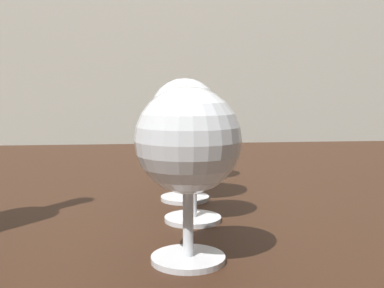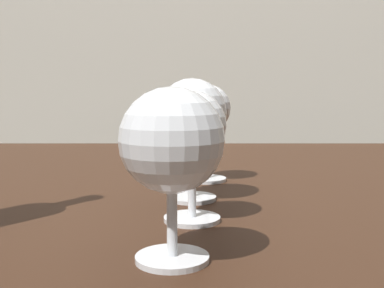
{
  "view_description": "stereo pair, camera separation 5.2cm",
  "coord_description": "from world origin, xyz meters",
  "px_view_note": "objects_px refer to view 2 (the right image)",
  "views": [
    {
      "loc": [
        -0.05,
        -0.75,
        0.91
      ],
      "look_at": [
        -0.0,
        -0.24,
        0.85
      ],
      "focal_mm": 45.31,
      "sensor_mm": 36.0,
      "label": 1
    },
    {
      "loc": [
        -0.0,
        -0.76,
        0.91
      ],
      "look_at": [
        -0.0,
        -0.24,
        0.85
      ],
      "focal_mm": 45.31,
      "sensor_mm": 36.0,
      "label": 2
    }
  ],
  "objects_px": {
    "wine_glass_amber": "(192,130)",
    "wine_glass_pinot": "(207,111)",
    "wine_glass_merlot": "(173,143)",
    "wine_glass_white": "(196,115)"
  },
  "relations": [
    {
      "from": "wine_glass_amber",
      "to": "wine_glass_pinot",
      "type": "height_order",
      "value": "wine_glass_pinot"
    },
    {
      "from": "wine_glass_merlot",
      "to": "wine_glass_white",
      "type": "xyz_separation_m",
      "value": [
        0.02,
        0.22,
        0.01
      ]
    },
    {
      "from": "wine_glass_amber",
      "to": "wine_glass_white",
      "type": "distance_m",
      "value": 0.1
    },
    {
      "from": "wine_glass_white",
      "to": "wine_glass_pinot",
      "type": "bearing_deg",
      "value": 81.7
    },
    {
      "from": "wine_glass_white",
      "to": "wine_glass_merlot",
      "type": "bearing_deg",
      "value": -95.52
    },
    {
      "from": "wine_glass_merlot",
      "to": "wine_glass_white",
      "type": "distance_m",
      "value": 0.22
    },
    {
      "from": "wine_glass_merlot",
      "to": "wine_glass_amber",
      "type": "height_order",
      "value": "wine_glass_merlot"
    },
    {
      "from": "wine_glass_amber",
      "to": "wine_glass_white",
      "type": "bearing_deg",
      "value": 86.8
    },
    {
      "from": "wine_glass_white",
      "to": "wine_glass_pinot",
      "type": "relative_size",
      "value": 1.05
    },
    {
      "from": "wine_glass_pinot",
      "to": "wine_glass_merlot",
      "type": "bearing_deg",
      "value": -96.54
    }
  ]
}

